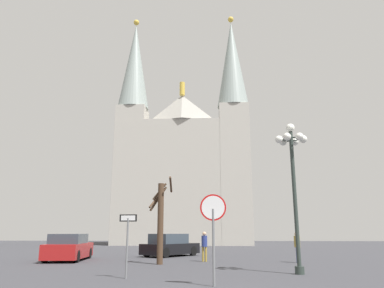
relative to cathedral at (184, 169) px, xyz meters
The scene contains 9 objects.
cathedral is the anchor object (origin of this frame).
stop_sign 37.98m from the cathedral, 84.25° to the right, with size 0.83×0.10×2.77m.
one_way_arrow_sign 36.23m from the cathedral, 88.98° to the right, with size 0.65×0.11×2.23m.
street_lamp 34.77m from the cathedral, 78.11° to the right, with size 1.34×1.20×6.09m.
bare_tree 30.43m from the cathedral, 88.03° to the right, with size 1.23×1.17×4.42m.
parked_car_near_black 24.95m from the cathedral, 87.95° to the right, with size 3.89×4.45×1.48m.
parked_car_far_red 29.04m from the cathedral, 99.62° to the right, with size 2.37×4.77×1.49m.
pedestrian_walking 29.17m from the cathedral, 83.28° to the right, with size 0.32×0.32×1.61m.
pedestrian_standing 30.57m from the cathedral, 73.58° to the right, with size 0.32×0.32×1.61m.
Camera 1 is at (0.62, -8.48, 1.60)m, focal length 34.06 mm.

